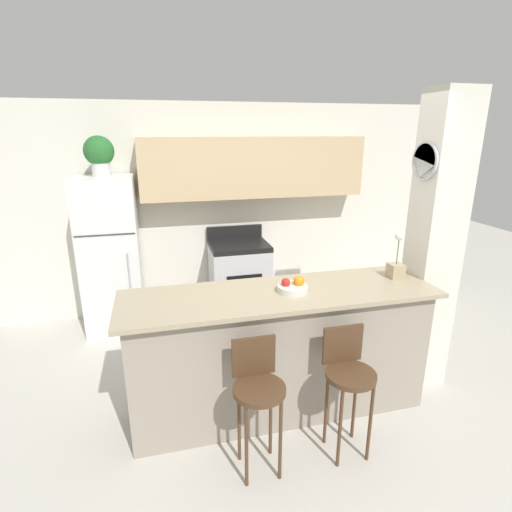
% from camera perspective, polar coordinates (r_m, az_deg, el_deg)
% --- Properties ---
extents(ground_plane, '(14.00, 14.00, 0.00)m').
position_cam_1_polar(ground_plane, '(3.60, 3.24, -20.67)').
color(ground_plane, beige).
extents(wall_back, '(5.60, 0.38, 2.55)m').
position_cam_1_polar(wall_back, '(5.01, -2.56, 9.09)').
color(wall_back, silver).
rests_on(wall_back, ground_plane).
extents(pillar_right, '(0.38, 0.32, 2.55)m').
position_cam_1_polar(pillar_right, '(3.73, 24.03, 1.28)').
color(pillar_right, silver).
rests_on(pillar_right, ground_plane).
extents(counter_bar, '(2.45, 0.70, 1.05)m').
position_cam_1_polar(counter_bar, '(3.30, 3.40, -13.46)').
color(counter_bar, gray).
rests_on(counter_bar, ground_plane).
extents(refrigerator, '(0.63, 0.64, 1.76)m').
position_cam_1_polar(refrigerator, '(4.79, -20.03, 0.07)').
color(refrigerator, white).
rests_on(refrigerator, ground_plane).
extents(stove_range, '(0.71, 0.59, 1.07)m').
position_cam_1_polar(stove_range, '(5.01, -2.39, -3.14)').
color(stove_range, silver).
rests_on(stove_range, ground_plane).
extents(bar_stool_left, '(0.35, 0.35, 0.93)m').
position_cam_1_polar(bar_stool_left, '(2.75, 0.25, -18.44)').
color(bar_stool_left, '#4C331E').
rests_on(bar_stool_left, ground_plane).
extents(bar_stool_right, '(0.35, 0.35, 0.93)m').
position_cam_1_polar(bar_stool_right, '(2.95, 13.01, -16.17)').
color(bar_stool_right, '#4C331E').
rests_on(bar_stool_right, ground_plane).
extents(potted_plant_on_fridge, '(0.31, 0.31, 0.42)m').
position_cam_1_polar(potted_plant_on_fridge, '(4.60, -21.50, 13.46)').
color(potted_plant_on_fridge, silver).
rests_on(potted_plant_on_fridge, refrigerator).
extents(orchid_vase, '(0.12, 0.12, 0.39)m').
position_cam_1_polar(orchid_vase, '(3.52, 19.40, -1.18)').
color(orchid_vase, tan).
rests_on(orchid_vase, counter_bar).
extents(fruit_bowl, '(0.24, 0.24, 0.12)m').
position_cam_1_polar(fruit_bowl, '(3.07, 5.31, -4.40)').
color(fruit_bowl, silver).
rests_on(fruit_bowl, counter_bar).
extents(trash_bin, '(0.28, 0.28, 0.38)m').
position_cam_1_polar(trash_bin, '(4.81, -12.97, -8.04)').
color(trash_bin, '#59595B').
rests_on(trash_bin, ground_plane).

